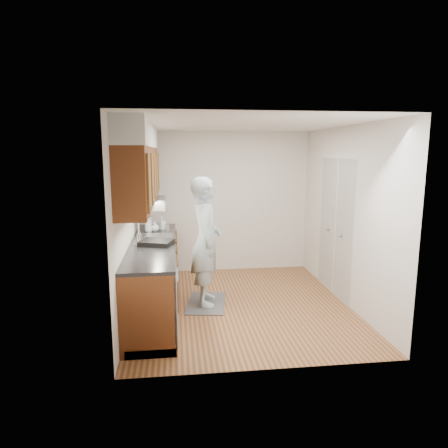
{
  "coord_description": "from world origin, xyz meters",
  "views": [
    {
      "loc": [
        -0.89,
        -5.33,
        2.13
      ],
      "look_at": [
        -0.2,
        0.25,
        1.12
      ],
      "focal_mm": 32.0,
      "sensor_mm": 36.0,
      "label": 1
    }
  ],
  "objects_px": {
    "person": "(206,233)",
    "soap_bottle_c": "(155,226)",
    "steel_can": "(167,228)",
    "dish_rack": "(156,243)",
    "soap_bottle_b": "(162,223)",
    "soap_bottle_a": "(148,223)"
  },
  "relations": [
    {
      "from": "soap_bottle_a",
      "to": "person",
      "type": "bearing_deg",
      "value": -38.04
    },
    {
      "from": "steel_can",
      "to": "dish_rack",
      "type": "xyz_separation_m",
      "value": [
        -0.13,
        -0.88,
        -0.02
      ]
    },
    {
      "from": "soap_bottle_c",
      "to": "dish_rack",
      "type": "relative_size",
      "value": 0.4
    },
    {
      "from": "person",
      "to": "soap_bottle_a",
      "type": "xyz_separation_m",
      "value": [
        -0.83,
        0.65,
        0.05
      ]
    },
    {
      "from": "soap_bottle_c",
      "to": "steel_can",
      "type": "xyz_separation_m",
      "value": [
        0.19,
        -0.06,
        -0.02
      ]
    },
    {
      "from": "soap_bottle_b",
      "to": "soap_bottle_c",
      "type": "relative_size",
      "value": 1.26
    },
    {
      "from": "person",
      "to": "soap_bottle_c",
      "type": "distance_m",
      "value": 1.0
    },
    {
      "from": "person",
      "to": "soap_bottle_b",
      "type": "bearing_deg",
      "value": 40.54
    },
    {
      "from": "dish_rack",
      "to": "soap_bottle_b",
      "type": "bearing_deg",
      "value": 106.55
    },
    {
      "from": "soap_bottle_a",
      "to": "soap_bottle_b",
      "type": "bearing_deg",
      "value": 43.66
    },
    {
      "from": "dish_rack",
      "to": "steel_can",
      "type": "bearing_deg",
      "value": 100.29
    },
    {
      "from": "soap_bottle_a",
      "to": "soap_bottle_b",
      "type": "relative_size",
      "value": 1.43
    },
    {
      "from": "person",
      "to": "dish_rack",
      "type": "bearing_deg",
      "value": 114.47
    },
    {
      "from": "soap_bottle_c",
      "to": "steel_can",
      "type": "bearing_deg",
      "value": -17.48
    },
    {
      "from": "steel_can",
      "to": "person",
      "type": "bearing_deg",
      "value": -49.0
    },
    {
      "from": "steel_can",
      "to": "dish_rack",
      "type": "relative_size",
      "value": 0.27
    },
    {
      "from": "person",
      "to": "soap_bottle_b",
      "type": "relative_size",
      "value": 10.09
    },
    {
      "from": "person",
      "to": "dish_rack",
      "type": "distance_m",
      "value": 0.72
    },
    {
      "from": "person",
      "to": "soap_bottle_c",
      "type": "height_order",
      "value": "person"
    },
    {
      "from": "person",
      "to": "dish_rack",
      "type": "relative_size",
      "value": 5.09
    },
    {
      "from": "soap_bottle_a",
      "to": "soap_bottle_b",
      "type": "xyz_separation_m",
      "value": [
        0.2,
        0.19,
        -0.04
      ]
    },
    {
      "from": "soap_bottle_b",
      "to": "dish_rack",
      "type": "relative_size",
      "value": 0.5
    }
  ]
}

